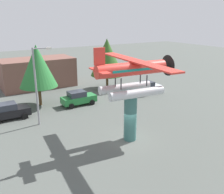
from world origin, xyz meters
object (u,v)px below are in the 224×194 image
object	(u,v)px
floatplane_monument	(133,75)
car_near_black	(8,111)
display_pedestal	(130,117)
storefront_building	(38,73)
tree_center_back	(107,57)
car_far_silver	(147,88)
tree_east	(37,66)
car_mid_green	(78,98)
streetlight_primary	(38,81)

from	to	relation	value
floatplane_monument	car_near_black	bearing A→B (deg)	133.83
car_near_black	display_pedestal	bearing A→B (deg)	-52.08
car_near_black	storefront_building	world-z (taller)	storefront_building
floatplane_monument	tree_center_back	xyz separation A→B (m)	(6.60, 15.34, -1.07)
floatplane_monument	car_far_silver	world-z (taller)	floatplane_monument
tree_east	floatplane_monument	bearing A→B (deg)	-72.76
floatplane_monument	storefront_building	bearing A→B (deg)	100.14
floatplane_monument	car_mid_green	size ratio (longest dim) A/B	2.49
storefront_building	tree_east	bearing A→B (deg)	-104.88
car_near_black	storefront_building	distance (m)	13.30
car_mid_green	tree_east	bearing A→B (deg)	148.63
streetlight_primary	storefront_building	bearing A→B (deg)	74.70
display_pedestal	car_mid_green	world-z (taller)	display_pedestal
car_near_black	streetlight_primary	distance (m)	5.31
floatplane_monument	storefront_building	world-z (taller)	floatplane_monument
floatplane_monument	tree_east	world-z (taller)	floatplane_monument
display_pedestal	tree_center_back	world-z (taller)	tree_center_back
tree_east	storefront_building	bearing A→B (deg)	75.12
tree_east	car_mid_green	bearing A→B (deg)	-31.37
car_near_black	car_far_silver	world-z (taller)	same
car_near_black	tree_east	bearing A→B (deg)	33.60
car_far_silver	storefront_building	bearing A→B (deg)	134.71
streetlight_primary	tree_east	bearing A→B (deg)	74.06
display_pedestal	storefront_building	world-z (taller)	storefront_building
display_pedestal	floatplane_monument	bearing A→B (deg)	-5.50
display_pedestal	streetlight_primary	bearing A→B (deg)	127.19
floatplane_monument	car_mid_green	bearing A→B (deg)	96.25
streetlight_primary	tree_east	xyz separation A→B (m)	(1.66, 5.81, 0.38)
storefront_building	tree_east	world-z (taller)	tree_east
tree_center_back	display_pedestal	bearing A→B (deg)	-113.70
streetlight_primary	tree_east	size ratio (longest dim) A/B	1.04
car_near_black	car_mid_green	bearing A→B (deg)	2.47
car_near_black	storefront_building	bearing A→B (deg)	60.59
display_pedestal	car_near_black	xyz separation A→B (m)	(-8.16, 10.47, -1.19)
car_far_silver	tree_east	world-z (taller)	tree_east
streetlight_primary	tree_center_back	xyz separation A→B (m)	(12.37, 7.90, 0.30)
car_near_black	tree_center_back	distance (m)	16.13
floatplane_monument	streetlight_primary	size ratio (longest dim) A/B	1.37
car_mid_green	tree_center_back	world-z (taller)	tree_center_back
car_mid_green	streetlight_primary	size ratio (longest dim) A/B	0.55
car_far_silver	storefront_building	distance (m)	16.75
floatplane_monument	car_near_black	size ratio (longest dim) A/B	2.49
floatplane_monument	display_pedestal	bearing A→B (deg)	180.00
floatplane_monument	tree_center_back	world-z (taller)	floatplane_monument
storefront_building	car_mid_green	bearing A→B (deg)	-81.64
car_near_black	car_mid_green	xyz separation A→B (m)	(8.14, 0.35, 0.00)
car_near_black	car_far_silver	size ratio (longest dim) A/B	1.00
display_pedestal	tree_east	size ratio (longest dim) A/B	0.57
car_near_black	car_mid_green	world-z (taller)	same
streetlight_primary	storefront_building	xyz separation A→B (m)	(3.99, 14.57, -2.26)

